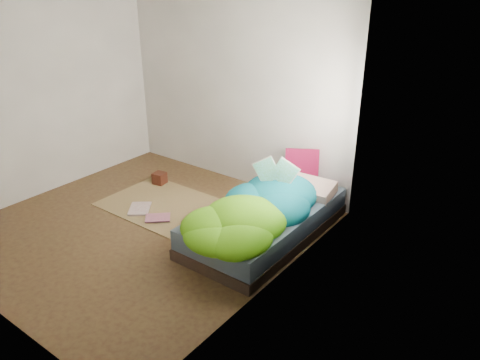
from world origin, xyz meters
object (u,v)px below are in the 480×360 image
pillow_magenta (302,165)px  floor_book_a (130,209)px  wooden_box (160,178)px  bed (266,221)px  open_book (276,163)px  floor_book_b (158,214)px

pillow_magenta → floor_book_a: bearing=-169.7°
wooden_box → floor_book_a: (0.27, -0.78, -0.07)m
bed → wooden_box: bearing=172.7°
open_book → floor_book_b: 1.61m
bed → floor_book_b: size_ratio=6.89×
pillow_magenta → wooden_box: 2.01m
bed → pillow_magenta: size_ratio=4.94×
bed → floor_book_a: (-1.65, -0.53, -0.14)m
open_book → floor_book_a: size_ratio=1.23×
bed → floor_book_b: bearing=-162.4°
floor_book_a → pillow_magenta: bearing=2.6°
open_book → wooden_box: open_book is taller
floor_book_a → wooden_box: bearing=70.9°
bed → open_book: open_book is taller
wooden_box → floor_book_b: bearing=-45.4°
open_book → bed: bearing=-108.7°
bed → floor_book_a: size_ratio=5.92×
pillow_magenta → open_book: (0.06, -0.68, 0.26)m
bed → wooden_box: bed is taller
wooden_box → open_book: bearing=-2.1°
floor_book_b → pillow_magenta: bearing=93.2°
open_book → wooden_box: 2.05m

